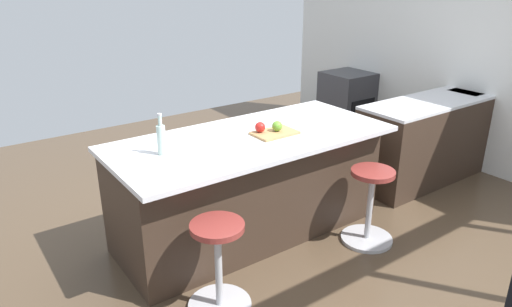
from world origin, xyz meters
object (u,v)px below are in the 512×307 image
object	(u,v)px
kitchen_island	(249,184)
water_bottle	(161,139)
apple_green	(277,126)
apple_red	(260,127)
cutting_board	(275,133)
oven_range	(347,103)
stool_middle	(219,269)
stool_by_window	(369,208)

from	to	relation	value
kitchen_island	water_bottle	bearing A→B (deg)	-0.41
apple_green	apple_red	distance (m)	0.14
cutting_board	water_bottle	size ratio (longest dim) A/B	1.15
oven_range	cutting_board	xyz separation A→B (m)	(2.48, 1.56, 0.50)
stool_middle	cutting_board	distance (m)	1.25
kitchen_island	stool_by_window	distance (m)	1.04
stool_middle	apple_green	size ratio (longest dim) A/B	7.68
apple_red	oven_range	bearing A→B (deg)	-150.00
kitchen_island	apple_red	xyz separation A→B (m)	(-0.07, 0.05, 0.52)
apple_green	apple_red	xyz separation A→B (m)	(0.13, -0.06, 0.00)
oven_range	apple_green	bearing A→B (deg)	32.30
stool_middle	cutting_board	bearing A→B (deg)	-147.33
kitchen_island	cutting_board	distance (m)	0.51
stool_by_window	cutting_board	size ratio (longest dim) A/B	1.83
kitchen_island	stool_middle	xyz separation A→B (m)	(0.74, 0.71, -0.15)
stool_by_window	apple_green	size ratio (longest dim) A/B	7.68
stool_middle	apple_red	bearing A→B (deg)	-141.31
cutting_board	stool_by_window	bearing A→B (deg)	133.93
water_bottle	oven_range	bearing A→B (deg)	-157.30
kitchen_island	stool_by_window	size ratio (longest dim) A/B	3.55
stool_by_window	stool_middle	bearing A→B (deg)	0.00
apple_green	stool_middle	bearing A→B (deg)	32.13
stool_middle	cutting_board	xyz separation A→B (m)	(-0.92, -0.59, 0.62)
water_bottle	apple_red	bearing A→B (deg)	176.07
stool_middle	water_bottle	distance (m)	1.02
oven_range	apple_green	xyz separation A→B (m)	(2.45, 1.55, 0.55)
stool_by_window	apple_red	xyz separation A→B (m)	(0.67, -0.65, 0.67)
water_bottle	apple_green	bearing A→B (deg)	173.20
kitchen_island	cutting_board	size ratio (longest dim) A/B	6.51
oven_range	apple_red	size ratio (longest dim) A/B	10.09
apple_red	stool_by_window	bearing A→B (deg)	135.69
kitchen_island	apple_red	bearing A→B (deg)	144.37
apple_red	water_bottle	distance (m)	0.85
stool_by_window	apple_red	bearing A→B (deg)	-44.31
stool_by_window	stool_middle	xyz separation A→B (m)	(1.48, 0.00, 0.00)
kitchen_island	oven_range	bearing A→B (deg)	-151.55
apple_red	water_bottle	xyz separation A→B (m)	(0.84, -0.06, 0.06)
oven_range	kitchen_island	world-z (taller)	kitchen_island
oven_range	stool_middle	distance (m)	4.02
stool_middle	apple_red	distance (m)	1.24
water_bottle	stool_by_window	bearing A→B (deg)	154.84
oven_range	cutting_board	bearing A→B (deg)	32.10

